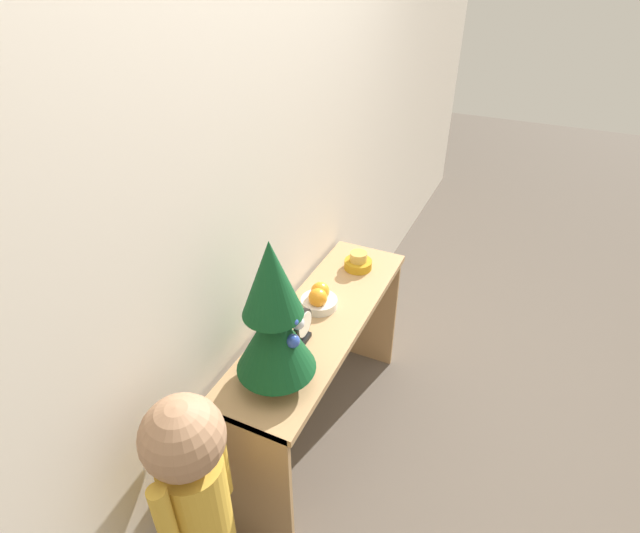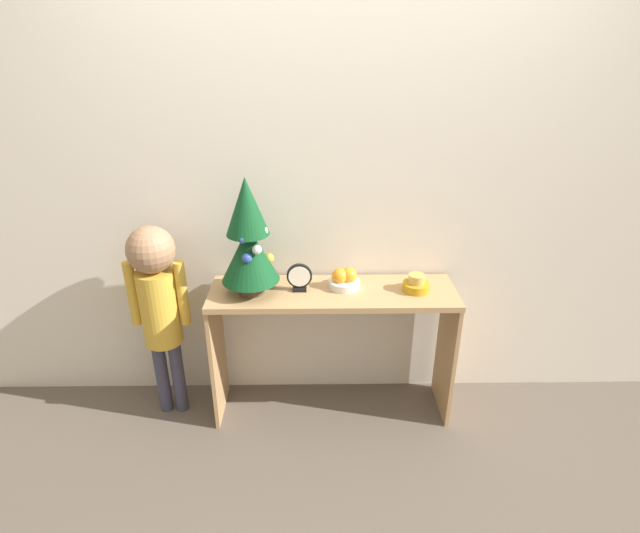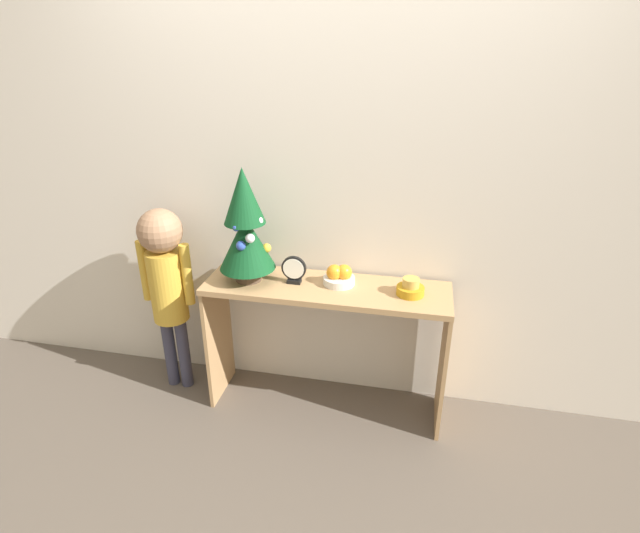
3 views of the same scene
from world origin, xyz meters
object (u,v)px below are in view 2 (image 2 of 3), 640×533
Objects in this scene: mini_tree at (249,239)px; child_figure at (158,295)px; singing_bowl at (416,284)px; desk_clock at (299,278)px; fruit_bowl at (344,279)px.

mini_tree reaches higher than child_figure.
singing_bowl is 0.92× the size of desk_clock.
desk_clock is (-0.59, 0.01, 0.04)m from singing_bowl.
desk_clock reaches higher than fruit_bowl.
mini_tree is 0.54× the size of child_figure.
desk_clock is at bearing 3.44° from mini_tree.
singing_bowl is 0.12× the size of child_figure.
desk_clock is (-0.23, -0.04, 0.03)m from fruit_bowl.
singing_bowl is (0.36, -0.04, -0.01)m from fruit_bowl.
desk_clock is at bearing -170.79° from fruit_bowl.
mini_tree reaches higher than desk_clock.
child_figure is (-0.95, -0.04, -0.06)m from fruit_bowl.
singing_bowl is 1.31m from child_figure.
singing_bowl is 0.59m from desk_clock.
fruit_bowl is 1.19× the size of singing_bowl.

